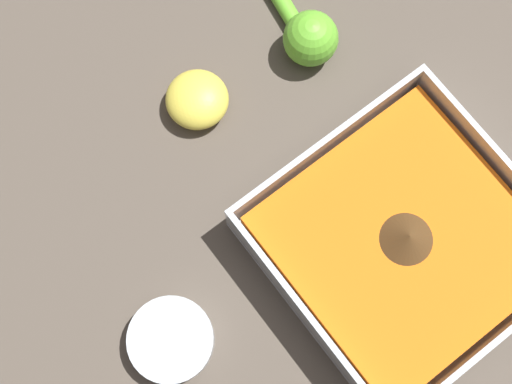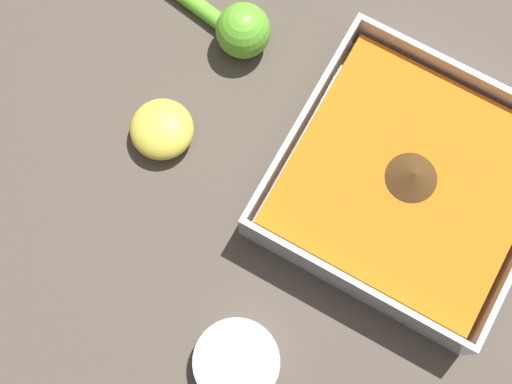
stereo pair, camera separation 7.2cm
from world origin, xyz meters
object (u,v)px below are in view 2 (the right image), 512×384
object	(u,v)px
square_dish	(407,183)
lemon_half	(162,129)
spice_bowl	(237,362)
lemon_squeezer	(234,25)

from	to	relation	value
square_dish	lemon_half	distance (m)	0.26
square_dish	lemon_half	bearing A→B (deg)	-74.08
square_dish	spice_bowl	distance (m)	0.25
lemon_squeezer	lemon_half	size ratio (longest dim) A/B	2.48
lemon_squeezer	lemon_half	distance (m)	0.14
lemon_squeezer	lemon_half	world-z (taller)	lemon_squeezer
spice_bowl	lemon_half	size ratio (longest dim) A/B	1.25
spice_bowl	lemon_squeezer	xyz separation A→B (m)	(-0.31, -0.18, 0.01)
lemon_squeezer	square_dish	bearing A→B (deg)	-6.07
spice_bowl	lemon_half	xyz separation A→B (m)	(-0.17, -0.19, 0.01)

